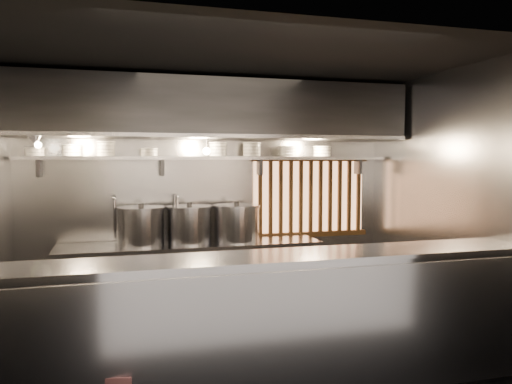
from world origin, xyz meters
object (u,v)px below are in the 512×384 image
stock_pot_mid (189,224)px  stock_pot_left (141,226)px  heat_lamp (35,139)px  pendant_bulb (207,151)px  stock_pot_right (237,223)px

stock_pot_mid → stock_pot_left: bearing=179.2°
heat_lamp → stock_pot_mid: bearing=10.1°
heat_lamp → stock_pot_left: bearing=15.6°
stock_pot_left → pendant_bulb: bearing=4.5°
heat_lamp → stock_pot_right: bearing=7.1°
heat_lamp → pendant_bulb: size_ratio=1.87×
stock_pot_mid → stock_pot_right: bearing=-1.7°
stock_pot_mid → stock_pot_right: size_ratio=0.99×
heat_lamp → stock_pot_right: heat_lamp is taller
pendant_bulb → stock_pot_mid: bearing=-162.9°
pendant_bulb → stock_pot_right: bearing=-14.0°
pendant_bulb → stock_pot_mid: (-0.22, -0.07, -0.85)m
pendant_bulb → stock_pot_right: size_ratio=0.30×
stock_pot_left → stock_pot_right: size_ratio=1.01×
stock_pot_left → stock_pot_mid: size_ratio=1.02×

